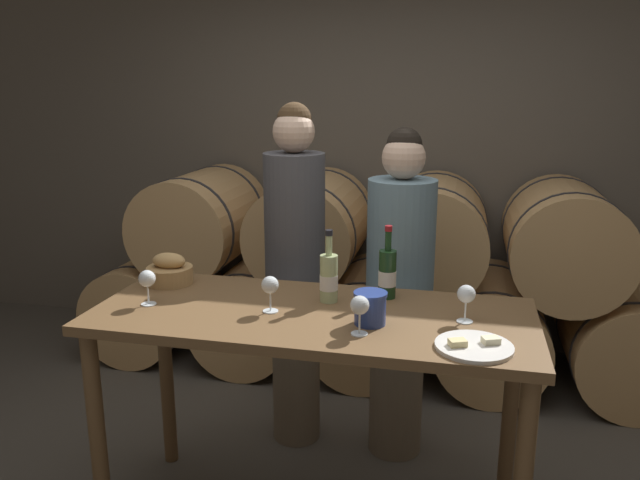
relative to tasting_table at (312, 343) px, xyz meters
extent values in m
cube|color=#60594F|center=(0.00, 2.12, 0.78)|extent=(10.00, 0.12, 3.20)
cylinder|color=tan|center=(-1.51, 1.56, -0.49)|extent=(0.66, 0.89, 0.66)
cylinder|color=#2D2D33|center=(-1.51, 1.27, -0.49)|extent=(0.67, 0.02, 0.67)
cylinder|color=#2D2D33|center=(-1.51, 1.84, -0.49)|extent=(0.67, 0.02, 0.67)
cylinder|color=tan|center=(-0.76, 1.56, -0.49)|extent=(0.66, 0.89, 0.66)
cylinder|color=#2D2D33|center=(-0.76, 1.27, -0.49)|extent=(0.67, 0.02, 0.67)
cylinder|color=#2D2D33|center=(-0.76, 1.84, -0.49)|extent=(0.67, 0.02, 0.67)
cylinder|color=tan|center=(0.00, 1.56, -0.49)|extent=(0.66, 0.89, 0.66)
cylinder|color=#2D2D33|center=(0.00, 1.27, -0.49)|extent=(0.67, 0.02, 0.67)
cylinder|color=#2D2D33|center=(0.00, 1.84, -0.49)|extent=(0.67, 0.02, 0.67)
cylinder|color=tan|center=(0.76, 1.56, -0.49)|extent=(0.66, 0.89, 0.66)
cylinder|color=#2D2D33|center=(0.76, 1.27, -0.49)|extent=(0.67, 0.02, 0.67)
cylinder|color=#2D2D33|center=(0.76, 1.84, -0.49)|extent=(0.67, 0.02, 0.67)
cylinder|color=tan|center=(1.51, 1.56, -0.49)|extent=(0.66, 0.89, 0.66)
cylinder|color=#2D2D33|center=(1.51, 1.27, -0.49)|extent=(0.67, 0.02, 0.67)
cylinder|color=#2D2D33|center=(1.51, 1.84, -0.49)|extent=(0.67, 0.02, 0.67)
cylinder|color=tan|center=(-1.13, 1.56, 0.10)|extent=(0.66, 0.89, 0.66)
cylinder|color=#2D2D33|center=(-1.13, 1.27, 0.10)|extent=(0.67, 0.02, 0.67)
cylinder|color=#2D2D33|center=(-1.13, 1.84, 0.10)|extent=(0.67, 0.02, 0.67)
cylinder|color=tan|center=(-0.38, 1.56, 0.10)|extent=(0.66, 0.89, 0.66)
cylinder|color=#2D2D33|center=(-0.38, 1.27, 0.10)|extent=(0.67, 0.02, 0.67)
cylinder|color=#2D2D33|center=(-0.38, 1.84, 0.10)|extent=(0.67, 0.02, 0.67)
cylinder|color=tan|center=(0.38, 1.56, 0.10)|extent=(0.66, 0.89, 0.66)
cylinder|color=#2D2D33|center=(0.38, 1.27, 0.10)|extent=(0.67, 0.02, 0.67)
cylinder|color=#2D2D33|center=(0.38, 1.84, 0.10)|extent=(0.67, 0.02, 0.67)
cylinder|color=tan|center=(1.13, 1.56, 0.10)|extent=(0.66, 0.89, 0.66)
cylinder|color=#2D2D33|center=(1.13, 1.27, 0.10)|extent=(0.67, 0.02, 0.67)
cylinder|color=#2D2D33|center=(1.13, 1.84, 0.10)|extent=(0.67, 0.02, 0.67)
cylinder|color=brown|center=(-0.79, -0.29, -0.36)|extent=(0.06, 0.06, 0.91)
cylinder|color=brown|center=(-0.79, 0.29, -0.36)|extent=(0.06, 0.06, 0.91)
cylinder|color=brown|center=(0.79, 0.29, -0.36)|extent=(0.06, 0.06, 0.91)
cube|color=brown|center=(0.00, 0.00, 0.11)|extent=(1.70, 0.70, 0.04)
cylinder|color=#756651|center=(-0.24, 0.64, -0.40)|extent=(0.24, 0.24, 0.83)
cylinder|color=#4C4C51|center=(-0.24, 0.64, 0.34)|extent=(0.30, 0.30, 0.66)
sphere|color=beige|center=(-0.24, 0.64, 0.77)|extent=(0.20, 0.20, 0.20)
sphere|color=#47331E|center=(-0.24, 0.65, 0.82)|extent=(0.16, 0.16, 0.16)
cylinder|color=#756651|center=(0.27, 0.64, -0.43)|extent=(0.26, 0.26, 0.77)
cylinder|color=gray|center=(0.27, 0.64, 0.26)|extent=(0.32, 0.32, 0.61)
sphere|color=beige|center=(0.27, 0.64, 0.66)|extent=(0.20, 0.20, 0.20)
sphere|color=black|center=(0.27, 0.65, 0.72)|extent=(0.16, 0.16, 0.16)
cylinder|color=#193819|center=(0.26, 0.23, 0.23)|extent=(0.07, 0.07, 0.20)
cylinder|color=#193819|center=(0.26, 0.23, 0.37)|extent=(0.03, 0.03, 0.08)
cylinder|color=maroon|center=(0.26, 0.23, 0.43)|extent=(0.03, 0.03, 0.02)
cylinder|color=white|center=(0.26, 0.23, 0.22)|extent=(0.07, 0.07, 0.06)
cylinder|color=#ADBC7F|center=(0.04, 0.13, 0.23)|extent=(0.07, 0.07, 0.19)
cylinder|color=#ADBC7F|center=(0.04, 0.13, 0.37)|extent=(0.03, 0.03, 0.08)
cylinder|color=black|center=(0.04, 0.13, 0.42)|extent=(0.03, 0.03, 0.02)
cylinder|color=white|center=(0.04, 0.13, 0.21)|extent=(0.07, 0.07, 0.06)
cylinder|color=navy|center=(0.24, -0.08, 0.19)|extent=(0.12, 0.12, 0.12)
cylinder|color=navy|center=(0.24, -0.08, 0.25)|extent=(0.12, 0.12, 0.01)
cylinder|color=#A87F4C|center=(-0.69, 0.20, 0.17)|extent=(0.20, 0.20, 0.07)
ellipsoid|color=tan|center=(-0.69, 0.20, 0.24)|extent=(0.15, 0.09, 0.07)
cylinder|color=white|center=(0.61, -0.21, 0.14)|extent=(0.26, 0.26, 0.01)
cube|color=beige|center=(0.66, -0.19, 0.16)|extent=(0.07, 0.06, 0.02)
cube|color=beige|center=(0.55, -0.24, 0.16)|extent=(0.07, 0.06, 0.02)
cylinder|color=white|center=(-0.65, -0.07, 0.14)|extent=(0.06, 0.06, 0.00)
cylinder|color=white|center=(-0.65, -0.07, 0.18)|extent=(0.01, 0.01, 0.08)
sphere|color=white|center=(-0.65, -0.07, 0.24)|extent=(0.07, 0.07, 0.07)
cylinder|color=white|center=(-0.15, -0.04, 0.14)|extent=(0.06, 0.06, 0.00)
cylinder|color=white|center=(-0.15, -0.04, 0.18)|extent=(0.01, 0.01, 0.08)
sphere|color=white|center=(-0.15, -0.04, 0.24)|extent=(0.07, 0.07, 0.07)
cylinder|color=white|center=(0.22, -0.18, 0.14)|extent=(0.06, 0.06, 0.00)
cylinder|color=white|center=(0.22, -0.18, 0.18)|extent=(0.01, 0.01, 0.08)
sphere|color=white|center=(0.22, -0.18, 0.24)|extent=(0.07, 0.07, 0.07)
cylinder|color=white|center=(0.58, 0.02, 0.14)|extent=(0.06, 0.06, 0.00)
cylinder|color=white|center=(0.58, 0.02, 0.18)|extent=(0.01, 0.01, 0.08)
sphere|color=white|center=(0.58, 0.02, 0.24)|extent=(0.07, 0.07, 0.07)
camera|label=1|loc=(0.54, -2.20, 0.99)|focal=35.00mm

